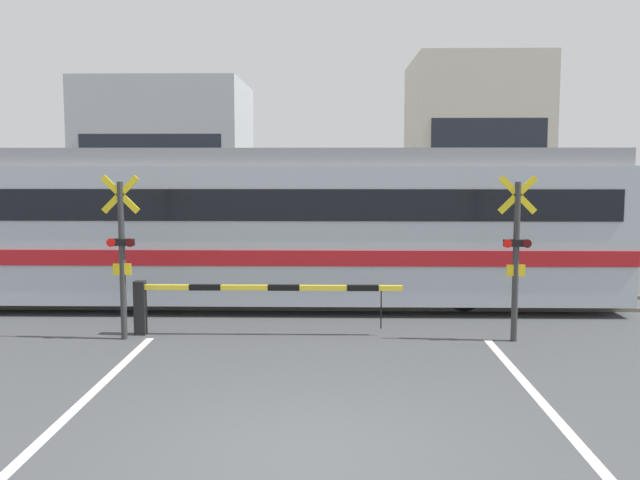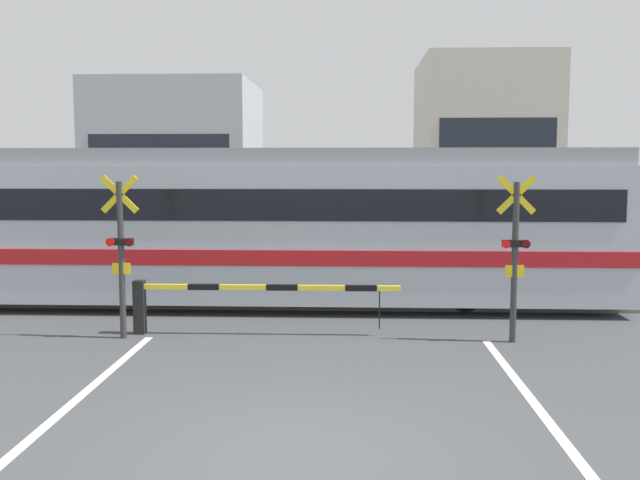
{
  "view_description": "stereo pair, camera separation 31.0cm",
  "coord_description": "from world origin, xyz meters",
  "px_view_note": "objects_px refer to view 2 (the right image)",
  "views": [
    {
      "loc": [
        0.29,
        -7.35,
        3.09
      ],
      "look_at": [
        0.0,
        6.85,
        1.6
      ],
      "focal_mm": 40.0,
      "sensor_mm": 36.0,
      "label": 1
    },
    {
      "loc": [
        0.6,
        -7.34,
        3.09
      ],
      "look_at": [
        0.0,
        6.85,
        1.6
      ],
      "focal_mm": 40.0,
      "sensor_mm": 36.0,
      "label": 2
    }
  ],
  "objects_px": {
    "crossing_barrier_far": "(394,254)",
    "commuter_train": "(216,222)",
    "crossing_barrier_near": "(219,296)",
    "crossing_signal_left": "(121,249)",
    "crossing_signal_right": "(515,251)",
    "pedestrian": "(330,236)"
  },
  "relations": [
    {
      "from": "crossing_barrier_far",
      "to": "crossing_signal_right",
      "type": "distance_m",
      "value": 6.89
    },
    {
      "from": "crossing_barrier_near",
      "to": "pedestrian",
      "type": "bearing_deg",
      "value": 79.09
    },
    {
      "from": "crossing_signal_right",
      "to": "crossing_barrier_far",
      "type": "bearing_deg",
      "value": 104.16
    },
    {
      "from": "crossing_barrier_far",
      "to": "commuter_train",
      "type": "bearing_deg",
      "value": -141.53
    },
    {
      "from": "crossing_signal_right",
      "to": "pedestrian",
      "type": "height_order",
      "value": "crossing_signal_right"
    },
    {
      "from": "crossing_signal_left",
      "to": "crossing_signal_right",
      "type": "xyz_separation_m",
      "value": [
        6.93,
        0.0,
        0.0
      ]
    },
    {
      "from": "crossing_signal_left",
      "to": "pedestrian",
      "type": "distance_m",
      "value": 10.24
    },
    {
      "from": "crossing_barrier_near",
      "to": "pedestrian",
      "type": "xyz_separation_m",
      "value": [
        1.79,
        9.26,
        0.18
      ]
    },
    {
      "from": "commuter_train",
      "to": "crossing_signal_right",
      "type": "bearing_deg",
      "value": -29.51
    },
    {
      "from": "crossing_signal_right",
      "to": "pedestrian",
      "type": "relative_size",
      "value": 1.85
    },
    {
      "from": "pedestrian",
      "to": "crossing_barrier_far",
      "type": "bearing_deg",
      "value": -58.96
    },
    {
      "from": "crossing_barrier_near",
      "to": "crossing_signal_left",
      "type": "xyz_separation_m",
      "value": [
        -1.67,
        -0.35,
        0.89
      ]
    },
    {
      "from": "crossing_barrier_near",
      "to": "commuter_train",
      "type": "bearing_deg",
      "value": 101.31
    },
    {
      "from": "commuter_train",
      "to": "crossing_barrier_near",
      "type": "xyz_separation_m",
      "value": [
        0.59,
        -2.96,
        -1.12
      ]
    },
    {
      "from": "commuter_train",
      "to": "crossing_barrier_near",
      "type": "distance_m",
      "value": 3.22
    },
    {
      "from": "crossing_signal_right",
      "to": "pedestrian",
      "type": "bearing_deg",
      "value": 109.85
    },
    {
      "from": "crossing_barrier_far",
      "to": "pedestrian",
      "type": "bearing_deg",
      "value": 121.04
    },
    {
      "from": "commuter_train",
      "to": "crossing_signal_left",
      "type": "relative_size",
      "value": 6.0
    },
    {
      "from": "crossing_barrier_near",
      "to": "crossing_barrier_far",
      "type": "bearing_deg",
      "value": 60.26
    },
    {
      "from": "crossing_signal_right",
      "to": "commuter_train",
      "type": "bearing_deg",
      "value": 150.49
    },
    {
      "from": "commuter_train",
      "to": "pedestrian",
      "type": "height_order",
      "value": "commuter_train"
    },
    {
      "from": "crossing_barrier_near",
      "to": "crossing_barrier_far",
      "type": "height_order",
      "value": "same"
    }
  ]
}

